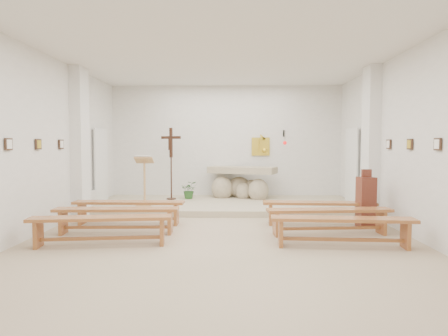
{
  "coord_description": "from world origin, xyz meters",
  "views": [
    {
      "loc": [
        0.19,
        -7.25,
        1.72
      ],
      "look_at": [
        0.0,
        1.6,
        1.19
      ],
      "focal_mm": 32.0,
      "sensor_mm": 36.0,
      "label": 1
    }
  ],
  "objects_px": {
    "donation_pedestal": "(366,202)",
    "bench_right_front": "(319,208)",
    "lectern": "(144,181)",
    "bench_left_third": "(101,224)",
    "altar": "(242,185)",
    "bench_right_second": "(329,215)",
    "bench_left_second": "(117,214)",
    "crucifix_stand": "(171,158)",
    "bench_right_third": "(342,225)",
    "bench_left_front": "(129,207)"
  },
  "relations": [
    {
      "from": "altar",
      "to": "bench_left_front",
      "type": "distance_m",
      "value": 4.07
    },
    {
      "from": "bench_right_third",
      "to": "donation_pedestal",
      "type": "bearing_deg",
      "value": 64.14
    },
    {
      "from": "bench_right_second",
      "to": "bench_right_third",
      "type": "height_order",
      "value": "same"
    },
    {
      "from": "donation_pedestal",
      "to": "bench_left_front",
      "type": "bearing_deg",
      "value": 172.04
    },
    {
      "from": "bench_right_third",
      "to": "altar",
      "type": "bearing_deg",
      "value": 110.76
    },
    {
      "from": "bench_right_second",
      "to": "donation_pedestal",
      "type": "bearing_deg",
      "value": 33.75
    },
    {
      "from": "bench_right_third",
      "to": "lectern",
      "type": "bearing_deg",
      "value": 142.67
    },
    {
      "from": "bench_left_front",
      "to": "crucifix_stand",
      "type": "bearing_deg",
      "value": 81.47
    },
    {
      "from": "bench_left_third",
      "to": "bench_right_third",
      "type": "distance_m",
      "value": 4.06
    },
    {
      "from": "crucifix_stand",
      "to": "bench_right_front",
      "type": "height_order",
      "value": "crucifix_stand"
    },
    {
      "from": "bench_left_second",
      "to": "bench_left_third",
      "type": "relative_size",
      "value": 0.99
    },
    {
      "from": "lectern",
      "to": "crucifix_stand",
      "type": "relative_size",
      "value": 0.63
    },
    {
      "from": "donation_pedestal",
      "to": "bench_left_second",
      "type": "relative_size",
      "value": 0.51
    },
    {
      "from": "bench_right_second",
      "to": "bench_left_third",
      "type": "height_order",
      "value": "same"
    },
    {
      "from": "bench_right_second",
      "to": "bench_left_second",
      "type": "bearing_deg",
      "value": 174.8
    },
    {
      "from": "altar",
      "to": "bench_right_front",
      "type": "bearing_deg",
      "value": -44.44
    },
    {
      "from": "bench_left_front",
      "to": "bench_right_third",
      "type": "height_order",
      "value": "same"
    },
    {
      "from": "crucifix_stand",
      "to": "bench_left_front",
      "type": "relative_size",
      "value": 0.86
    },
    {
      "from": "lectern",
      "to": "bench_right_third",
      "type": "bearing_deg",
      "value": -42.69
    },
    {
      "from": "altar",
      "to": "crucifix_stand",
      "type": "height_order",
      "value": "crucifix_stand"
    },
    {
      "from": "bench_right_third",
      "to": "bench_right_second",
      "type": "bearing_deg",
      "value": 93.48
    },
    {
      "from": "crucifix_stand",
      "to": "bench_left_second",
      "type": "distance_m",
      "value": 3.9
    },
    {
      "from": "bench_left_third",
      "to": "altar",
      "type": "bearing_deg",
      "value": 56.84
    },
    {
      "from": "bench_right_front",
      "to": "bench_left_third",
      "type": "height_order",
      "value": "same"
    },
    {
      "from": "bench_left_second",
      "to": "bench_right_second",
      "type": "relative_size",
      "value": 1.0
    },
    {
      "from": "altar",
      "to": "bench_right_front",
      "type": "relative_size",
      "value": 0.87
    },
    {
      "from": "bench_left_third",
      "to": "bench_left_second",
      "type": "bearing_deg",
      "value": 83.09
    },
    {
      "from": "crucifix_stand",
      "to": "bench_left_third",
      "type": "xyz_separation_m",
      "value": [
        -0.47,
        -4.66,
        -0.95
      ]
    },
    {
      "from": "altar",
      "to": "lectern",
      "type": "height_order",
      "value": "lectern"
    },
    {
      "from": "crucifix_stand",
      "to": "bench_left_front",
      "type": "distance_m",
      "value": 3.03
    },
    {
      "from": "altar",
      "to": "bench_left_third",
      "type": "distance_m",
      "value": 5.62
    },
    {
      "from": "bench_right_front",
      "to": "bench_left_third",
      "type": "bearing_deg",
      "value": -153.08
    },
    {
      "from": "donation_pedestal",
      "to": "bench_right_front",
      "type": "height_order",
      "value": "donation_pedestal"
    },
    {
      "from": "altar",
      "to": "bench_right_third",
      "type": "distance_m",
      "value": 5.28
    },
    {
      "from": "bench_right_front",
      "to": "bench_right_second",
      "type": "distance_m",
      "value": 0.91
    },
    {
      "from": "bench_right_second",
      "to": "bench_right_third",
      "type": "xyz_separation_m",
      "value": [
        0.0,
        -0.91,
        0.0
      ]
    },
    {
      "from": "bench_right_second",
      "to": "bench_right_front",
      "type": "bearing_deg",
      "value": 84.8
    },
    {
      "from": "lectern",
      "to": "donation_pedestal",
      "type": "relative_size",
      "value": 1.07
    },
    {
      "from": "bench_left_front",
      "to": "bench_left_second",
      "type": "bearing_deg",
      "value": -89.08
    },
    {
      "from": "bench_right_front",
      "to": "bench_right_second",
      "type": "height_order",
      "value": "same"
    },
    {
      "from": "bench_right_front",
      "to": "bench_left_third",
      "type": "distance_m",
      "value": 4.44
    },
    {
      "from": "crucifix_stand",
      "to": "bench_right_front",
      "type": "relative_size",
      "value": 0.85
    },
    {
      "from": "lectern",
      "to": "bench_left_third",
      "type": "height_order",
      "value": "lectern"
    },
    {
      "from": "bench_left_front",
      "to": "bench_right_second",
      "type": "relative_size",
      "value": 0.99
    },
    {
      "from": "bench_right_front",
      "to": "bench_right_second",
      "type": "xyz_separation_m",
      "value": [
        0.0,
        -0.91,
        0.0
      ]
    },
    {
      "from": "lectern",
      "to": "crucifix_stand",
      "type": "bearing_deg",
      "value": 63.43
    },
    {
      "from": "lectern",
      "to": "donation_pedestal",
      "type": "distance_m",
      "value": 5.38
    },
    {
      "from": "bench_left_front",
      "to": "bench_right_front",
      "type": "height_order",
      "value": "same"
    },
    {
      "from": "bench_right_second",
      "to": "altar",
      "type": "bearing_deg",
      "value": 105.59
    },
    {
      "from": "donation_pedestal",
      "to": "bench_right_front",
      "type": "bearing_deg",
      "value": 164.54
    }
  ]
}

